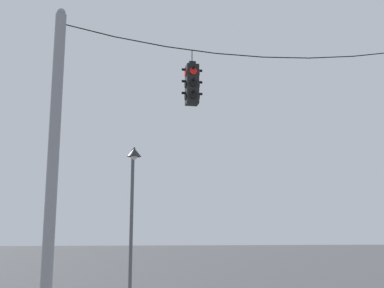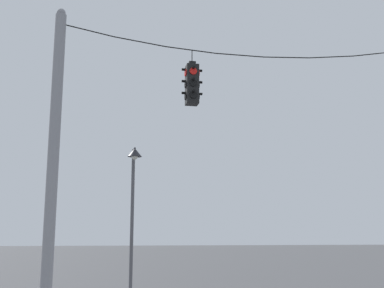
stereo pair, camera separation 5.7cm
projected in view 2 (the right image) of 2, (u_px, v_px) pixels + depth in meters
name	position (u px, v px, depth m)	size (l,w,h in m)	color
utility_pole_left	(53.00, 156.00, 12.20)	(0.29, 0.29, 8.03)	gray
span_wire	(240.00, 50.00, 13.80)	(10.01, 0.03, 0.53)	black
traffic_light_near_right_pole	(192.00, 84.00, 13.31)	(0.58, 0.58, 1.57)	black
street_lamp	(133.00, 184.00, 16.72)	(0.49, 0.84, 5.06)	#515156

